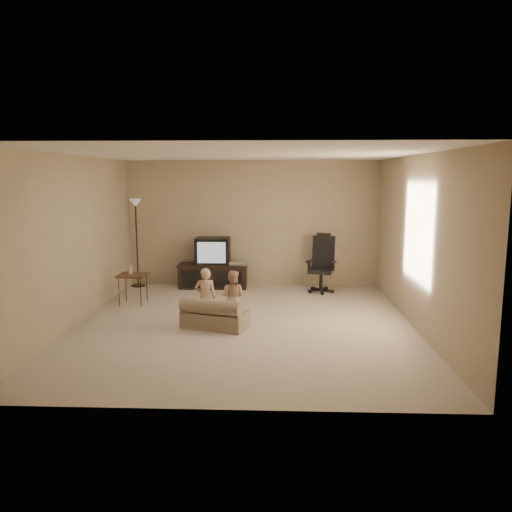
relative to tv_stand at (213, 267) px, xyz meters
The scene contains 9 objects.
floor 2.64m from the tv_stand, 72.87° to the right, with size 5.50×5.50×0.00m, color #B1A68C.
room_shell 2.83m from the tv_stand, 72.87° to the right, with size 5.50×5.50×5.50m.
tv_stand is the anchor object (origin of this frame).
office_chair 2.13m from the tv_stand, ahead, with size 0.64×0.66×1.12m.
side_table 1.82m from the tv_stand, 133.01° to the right, with size 0.48×0.48×0.70m.
floor_lamp 1.76m from the tv_stand, behind, with size 0.27×0.27×1.75m.
child_sofa 2.70m from the tv_stand, 82.67° to the right, with size 1.03×0.77×0.45m.
toddler_left 2.60m from the tv_stand, 85.37° to the right, with size 0.32×0.23×0.87m, color tan.
toddler_right 2.47m from the tv_stand, 76.26° to the right, with size 0.39×0.22×0.81m, color tan.
Camera 1 is at (0.46, -7.18, 2.19)m, focal length 35.00 mm.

